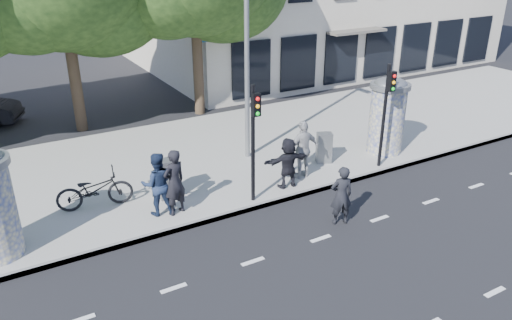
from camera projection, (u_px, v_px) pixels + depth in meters
ground at (357, 267)px, 11.65m from camera, size 120.00×120.00×0.00m
sidewalk at (217, 155)px, 17.57m from camera, size 40.00×8.00×0.15m
curb at (276, 201)px, 14.43m from camera, size 40.00×0.10×0.16m
lane_dash_far at (321, 239)px, 12.76m from camera, size 32.00×0.12×0.01m
ad_column_right at (387, 114)px, 17.13m from camera, size 1.36×1.36×2.65m
traffic_pole_near at (254, 133)px, 13.49m from camera, size 0.22×0.31×3.40m
traffic_pole_far at (386, 106)px, 15.68m from camera, size 0.22×0.31×3.40m
street_lamp at (248, 19)px, 15.35m from camera, size 0.25×0.93×8.00m
ped_b at (174, 182)px, 13.30m from camera, size 0.79×0.64×1.86m
ped_c at (157, 184)px, 13.30m from camera, size 1.00×0.86×1.78m
ped_e at (303, 149)px, 15.40m from camera, size 1.10×0.64×1.86m
ped_f at (288, 163)px, 14.84m from camera, size 1.48×0.62×1.56m
man_road at (341, 196)px, 13.14m from camera, size 0.70×0.56×1.66m
bicycle at (95, 190)px, 13.77m from camera, size 1.05×2.15×1.08m
cabinet_left at (167, 179)px, 14.31m from camera, size 0.56×0.41×1.16m
cabinet_right at (324, 148)px, 16.63m from camera, size 0.60×0.53×1.03m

